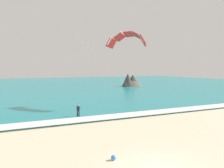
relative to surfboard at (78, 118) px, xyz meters
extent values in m
cube|color=teal|center=(-0.05, 57.01, 0.07)|extent=(200.00, 120.00, 0.20)
cube|color=white|center=(-0.05, -1.99, 0.19)|extent=(200.00, 2.66, 0.04)
ellipsoid|color=#E04C38|center=(0.00, 0.00, 0.00)|extent=(1.00, 1.45, 0.05)
cube|color=black|center=(0.00, 0.23, 0.04)|extent=(0.17, 0.12, 0.04)
cube|color=black|center=(0.00, -0.23, 0.04)|extent=(0.17, 0.12, 0.04)
cylinder|color=#191E38|center=(-0.09, 0.04, 0.39)|extent=(0.14, 0.14, 0.84)
cylinder|color=#191E38|center=(0.09, -0.04, 0.39)|extent=(0.14, 0.14, 0.84)
cube|color=#191E38|center=(0.00, 0.00, 1.11)|extent=(0.39, 0.33, 0.60)
sphere|color=#9E704C|center=(0.00, 0.00, 1.55)|extent=(0.22, 0.22, 0.22)
cylinder|color=#191E38|center=(-0.09, 0.22, 1.16)|extent=(0.30, 0.50, 0.22)
cylinder|color=#191E38|center=(0.23, 0.07, 1.16)|extent=(0.30, 0.50, 0.22)
cylinder|color=black|center=(0.17, 0.34, 1.16)|extent=(0.51, 0.27, 0.04)
cube|color=#3F3F42|center=(0.05, 0.11, 0.89)|extent=(0.14, 0.12, 0.10)
cube|color=red|center=(10.99, 2.39, 10.21)|extent=(1.35, 1.89, 1.79)
cube|color=white|center=(10.56, 2.17, 10.56)|extent=(0.64, 0.99, 1.38)
cube|color=red|center=(10.88, 3.80, 11.20)|extent=(1.66, 2.08, 1.47)
cube|color=white|center=(10.46, 3.58, 11.54)|extent=(0.85, 1.34, 0.91)
cube|color=red|center=(10.29, 5.38, 11.55)|extent=(1.84, 1.99, 0.83)
cube|color=white|center=(9.86, 5.16, 11.90)|extent=(0.93, 1.47, 0.23)
cube|color=red|center=(9.33, 6.77, 11.20)|extent=(1.86, 1.64, 1.47)
cube|color=white|center=(8.91, 6.55, 11.54)|extent=(0.85, 1.32, 0.91)
cube|color=red|center=(8.23, 7.66, 10.21)|extent=(1.70, 1.05, 1.79)
cube|color=white|center=(7.81, 7.43, 10.56)|extent=(0.62, 0.91, 1.38)
cylinder|color=#B2B2B7|center=(5.41, 1.37, 5.69)|extent=(11.17, 2.07, 9.05)
cylinder|color=#B2B2B7|center=(4.03, 4.00, 5.69)|extent=(8.42, 7.34, 9.05)
cone|color=#47423D|center=(28.94, 38.24, 2.16)|extent=(4.08, 4.08, 4.37)
cone|color=#47423D|center=(31.57, 39.57, 1.92)|extent=(5.28, 5.28, 3.90)
cone|color=#665B51|center=(31.35, 39.35, 1.31)|extent=(7.52, 7.52, 2.67)
cone|color=#47423D|center=(29.34, 39.01, 0.87)|extent=(3.88, 3.88, 1.79)
sphere|color=#337FE5|center=(-2.05, -13.98, 0.15)|extent=(0.35, 0.35, 0.35)
camera|label=1|loc=(-8.92, -27.86, 6.15)|focal=38.03mm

